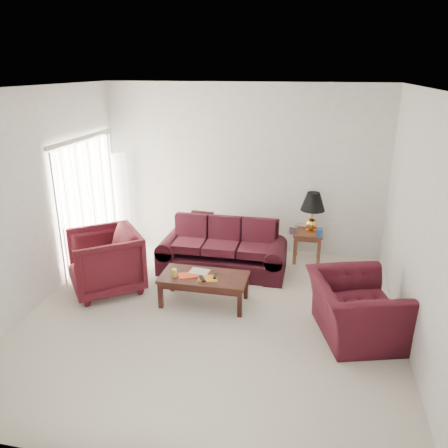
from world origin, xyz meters
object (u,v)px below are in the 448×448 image
Objects in this scene: armchair_right at (355,308)px; coffee_table at (204,289)px; end_table at (307,246)px; floor_lamp at (122,200)px; armchair_left at (105,261)px; sofa at (222,248)px.

armchair_right is 2.09m from coffee_table.
coffee_table is (-1.40, -1.82, -0.05)m from end_table.
floor_lamp is 1.73× the size of armchair_left.
armchair_left is at bearing -74.60° from floor_lamp.
floor_lamp is (-2.09, 0.79, 0.47)m from sofa.
floor_lamp is 1.44× the size of coffee_table.
sofa is 2.49m from armchair_right.
coffee_table is (-0.03, -1.08, -0.21)m from sofa.
armchair_right reaches higher than coffee_table.
coffee_table is (2.06, -1.87, -0.67)m from floor_lamp.
coffee_table is at bearing -96.07° from sofa.
end_table is 0.46× the size of armchair_right.
sofa is 1.56m from end_table.
sofa is 1.78× the size of armchair_right.
sofa reaches higher than armchair_right.
floor_lamp reaches higher than sofa.
sofa is at bearing -151.72° from end_table.
end_table is 0.53× the size of armchair_left.
armchair_left reaches higher than coffee_table.
armchair_left is (0.49, -1.77, -0.42)m from floor_lamp.
armchair_right is (3.62, -0.47, -0.09)m from armchair_left.
sofa is at bearing -20.57° from floor_lamp.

